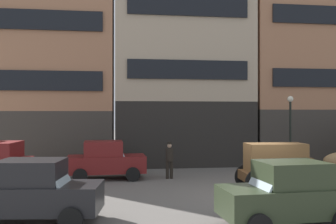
{
  "coord_description": "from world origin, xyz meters",
  "views": [
    {
      "loc": [
        -5.36,
        -13.95,
        3.18
      ],
      "look_at": [
        -3.27,
        2.09,
        3.23
      ],
      "focal_mm": 40.15,
      "sensor_mm": 36.0,
      "label": 1
    }
  ],
  "objects": [
    {
      "name": "building_center_left",
      "position": [
        -1.4,
        10.44,
        7.7
      ],
      "size": [
        8.85,
        6.73,
        15.31
      ],
      "color": "black",
      "rests_on": "ground_plane"
    },
    {
      "name": "streetlamp_curbside",
      "position": [
        3.95,
        5.56,
        2.67
      ],
      "size": [
        0.32,
        0.32,
        4.12
      ],
      "color": "black",
      "rests_on": "ground_plane"
    },
    {
      "name": "sedan_light",
      "position": [
        -5.99,
        4.36,
        0.91
      ],
      "size": [
        3.77,
        2.0,
        1.83
      ],
      "color": "maroon",
      "rests_on": "ground_plane"
    },
    {
      "name": "building_far_left",
      "position": [
        -9.07,
        10.44,
        6.94
      ],
      "size": [
        7.18,
        6.73,
        13.79
      ],
      "color": "#38332D",
      "rests_on": "ground_plane"
    },
    {
      "name": "cargo_wagon",
      "position": [
        0.85,
        0.27,
        1.15
      ],
      "size": [
        2.95,
        1.6,
        1.98
      ],
      "color": "brown",
      "rests_on": "ground_plane"
    },
    {
      "name": "fire_hydrant_curbside",
      "position": [
        4.93,
        6.06,
        0.43
      ],
      "size": [
        0.24,
        0.24,
        0.83
      ],
      "color": "maroon",
      "rests_on": "ground_plane"
    },
    {
      "name": "building_center_right",
      "position": [
        7.67,
        10.44,
        7.71
      ],
      "size": [
        9.99,
        6.73,
        15.35
      ],
      "color": "#38332D",
      "rests_on": "ground_plane"
    },
    {
      "name": "pedestrian_officer",
      "position": [
        -2.93,
        4.11,
        0.98
      ],
      "size": [
        0.5,
        0.5,
        1.79
      ],
      "color": "black",
      "rests_on": "ground_plane"
    },
    {
      "name": "sedan_parked_curb",
      "position": [
        -0.69,
        -3.99,
        0.91
      ],
      "size": [
        3.8,
        2.07,
        1.83
      ],
      "color": "#2D3823",
      "rests_on": "ground_plane"
    },
    {
      "name": "sedan_dark",
      "position": [
        -7.77,
        -2.68,
        0.91
      ],
      "size": [
        3.86,
        2.2,
        1.83
      ],
      "color": "black",
      "rests_on": "ground_plane"
    },
    {
      "name": "ground_plane",
      "position": [
        0.0,
        0.0,
        0.0
      ],
      "size": [
        120.0,
        120.0,
        0.0
      ],
      "primitive_type": "plane",
      "color": "#605B56"
    }
  ]
}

